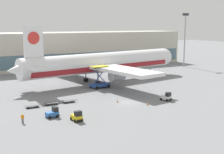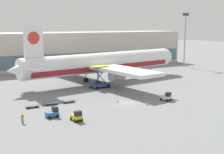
{
  "view_description": "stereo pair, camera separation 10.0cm",
  "coord_description": "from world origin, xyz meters",
  "px_view_note": "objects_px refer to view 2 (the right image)",
  "views": [
    {
      "loc": [
        -35.17,
        -58.65,
        17.67
      ],
      "look_at": [
        1.79,
        11.09,
        4.0
      ],
      "focal_mm": 50.0,
      "sensor_mm": 36.0,
      "label": 1
    },
    {
      "loc": [
        -35.09,
        -58.69,
        17.67
      ],
      "look_at": [
        1.79,
        11.09,
        4.0
      ],
      "focal_mm": 50.0,
      "sensor_mm": 36.0,
      "label": 2
    }
  ],
  "objects_px": {
    "baggage_tug_foreground": "(53,113)",
    "traffic_cone_near": "(147,103)",
    "baggage_dolly_lead": "(32,106)",
    "airplane_main": "(101,63)",
    "baggage_tug_mid": "(77,116)",
    "traffic_cone_far": "(117,101)",
    "light_mast": "(185,36)",
    "baggage_dolly_third": "(68,101)",
    "ground_crew_near": "(22,118)",
    "baggage_tug_far": "(166,97)",
    "scissor_lift_loader": "(100,80)",
    "baggage_dolly_second": "(51,103)"
  },
  "relations": [
    {
      "from": "light_mast",
      "to": "baggage_dolly_lead",
      "type": "height_order",
      "value": "light_mast"
    },
    {
      "from": "light_mast",
      "to": "baggage_tug_foreground",
      "type": "xyz_separation_m",
      "value": [
        -68.71,
        -42.67,
        -11.74
      ]
    },
    {
      "from": "baggage_tug_mid",
      "to": "light_mast",
      "type": "bearing_deg",
      "value": 120.33
    },
    {
      "from": "baggage_dolly_lead",
      "to": "traffic_cone_far",
      "type": "xyz_separation_m",
      "value": [
        18.21,
        -4.44,
        -0.02
      ]
    },
    {
      "from": "baggage_tug_mid",
      "to": "traffic_cone_near",
      "type": "xyz_separation_m",
      "value": [
        17.8,
        3.34,
        -0.52
      ]
    },
    {
      "from": "baggage_dolly_second",
      "to": "traffic_cone_far",
      "type": "bearing_deg",
      "value": -21.54
    },
    {
      "from": "traffic_cone_near",
      "to": "baggage_tug_far",
      "type": "bearing_deg",
      "value": 12.25
    },
    {
      "from": "airplane_main",
      "to": "baggage_dolly_third",
      "type": "bearing_deg",
      "value": -142.56
    },
    {
      "from": "airplane_main",
      "to": "traffic_cone_near",
      "type": "height_order",
      "value": "airplane_main"
    },
    {
      "from": "traffic_cone_far",
      "to": "baggage_tug_far",
      "type": "bearing_deg",
      "value": -20.38
    },
    {
      "from": "baggage_tug_mid",
      "to": "baggage_tug_far",
      "type": "xyz_separation_m",
      "value": [
        23.95,
        4.67,
        0.0
      ]
    },
    {
      "from": "scissor_lift_loader",
      "to": "ground_crew_near",
      "type": "xyz_separation_m",
      "value": [
        -25.66,
        -21.61,
        -1.2
      ]
    },
    {
      "from": "light_mast",
      "to": "baggage_tug_foreground",
      "type": "distance_m",
      "value": 81.73
    },
    {
      "from": "baggage_dolly_second",
      "to": "baggage_dolly_lead",
      "type": "bearing_deg",
      "value": -176.67
    },
    {
      "from": "light_mast",
      "to": "baggage_dolly_third",
      "type": "distance_m",
      "value": 71.61
    },
    {
      "from": "baggage_tug_mid",
      "to": "baggage_dolly_second",
      "type": "relative_size",
      "value": 0.69
    },
    {
      "from": "traffic_cone_near",
      "to": "airplane_main",
      "type": "bearing_deg",
      "value": 84.86
    },
    {
      "from": "baggage_dolly_second",
      "to": "baggage_tug_far",
      "type": "bearing_deg",
      "value": -22.06
    },
    {
      "from": "airplane_main",
      "to": "light_mast",
      "type": "bearing_deg",
      "value": 9.12
    },
    {
      "from": "baggage_tug_foreground",
      "to": "airplane_main",
      "type": "bearing_deg",
      "value": 42.65
    },
    {
      "from": "baggage_dolly_lead",
      "to": "traffic_cone_far",
      "type": "relative_size",
      "value": 4.92
    },
    {
      "from": "traffic_cone_near",
      "to": "traffic_cone_far",
      "type": "bearing_deg",
      "value": 130.62
    },
    {
      "from": "scissor_lift_loader",
      "to": "baggage_dolly_lead",
      "type": "distance_m",
      "value": 24.69
    },
    {
      "from": "baggage_tug_foreground",
      "to": "traffic_cone_near",
      "type": "height_order",
      "value": "baggage_tug_foreground"
    },
    {
      "from": "airplane_main",
      "to": "baggage_tug_mid",
      "type": "relative_size",
      "value": 22.44
    },
    {
      "from": "light_mast",
      "to": "baggage_dolly_second",
      "type": "distance_m",
      "value": 75.22
    },
    {
      "from": "baggage_tug_foreground",
      "to": "baggage_dolly_third",
      "type": "distance_m",
      "value": 11.39
    },
    {
      "from": "baggage_dolly_third",
      "to": "baggage_tug_foreground",
      "type": "bearing_deg",
      "value": -127.33
    },
    {
      "from": "ground_crew_near",
      "to": "baggage_tug_mid",
      "type": "bearing_deg",
      "value": 8.15
    },
    {
      "from": "light_mast",
      "to": "traffic_cone_near",
      "type": "distance_m",
      "value": 65.82
    },
    {
      "from": "baggage_tug_mid",
      "to": "ground_crew_near",
      "type": "xyz_separation_m",
      "value": [
        -9.06,
        3.37,
        0.19
      ]
    },
    {
      "from": "baggage_tug_far",
      "to": "ground_crew_near",
      "type": "bearing_deg",
      "value": -109.0
    },
    {
      "from": "baggage_tug_mid",
      "to": "traffic_cone_far",
      "type": "distance_m",
      "value": 15.83
    },
    {
      "from": "baggage_tug_mid",
      "to": "scissor_lift_loader",
      "type": "bearing_deg",
      "value": 141.09
    },
    {
      "from": "baggage_dolly_lead",
      "to": "baggage_tug_far",
      "type": "bearing_deg",
      "value": -18.58
    },
    {
      "from": "scissor_lift_loader",
      "to": "baggage_tug_far",
      "type": "height_order",
      "value": "scissor_lift_loader"
    },
    {
      "from": "baggage_dolly_lead",
      "to": "ground_crew_near",
      "type": "height_order",
      "value": "ground_crew_near"
    },
    {
      "from": "traffic_cone_near",
      "to": "baggage_dolly_lead",
      "type": "bearing_deg",
      "value": 156.8
    },
    {
      "from": "airplane_main",
      "to": "baggage_tug_foreground",
      "type": "height_order",
      "value": "airplane_main"
    },
    {
      "from": "baggage_tug_far",
      "to": "traffic_cone_near",
      "type": "bearing_deg",
      "value": -99.01
    },
    {
      "from": "airplane_main",
      "to": "traffic_cone_near",
      "type": "relative_size",
      "value": 78.35
    },
    {
      "from": "scissor_lift_loader",
      "to": "baggage_dolly_second",
      "type": "distance_m",
      "value": 20.86
    },
    {
      "from": "baggage_dolly_second",
      "to": "baggage_dolly_third",
      "type": "distance_m",
      "value": 4.07
    },
    {
      "from": "baggage_tug_far",
      "to": "baggage_dolly_lead",
      "type": "bearing_deg",
      "value": -127.49
    },
    {
      "from": "airplane_main",
      "to": "baggage_dolly_third",
      "type": "distance_m",
      "value": 25.49
    },
    {
      "from": "ground_crew_near",
      "to": "baggage_dolly_lead",
      "type": "bearing_deg",
      "value": 95.71
    },
    {
      "from": "scissor_lift_loader",
      "to": "traffic_cone_far",
      "type": "relative_size",
      "value": 8.0
    },
    {
      "from": "ground_crew_near",
      "to": "traffic_cone_far",
      "type": "xyz_separation_m",
      "value": [
        22.3,
        5.28,
        -0.69
      ]
    },
    {
      "from": "baggage_dolly_lead",
      "to": "baggage_tug_foreground",
      "type": "bearing_deg",
      "value": -80.89
    },
    {
      "from": "airplane_main",
      "to": "baggage_tug_mid",
      "type": "xyz_separation_m",
      "value": [
        -20.36,
        -31.81,
        -4.96
      ]
    }
  ]
}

